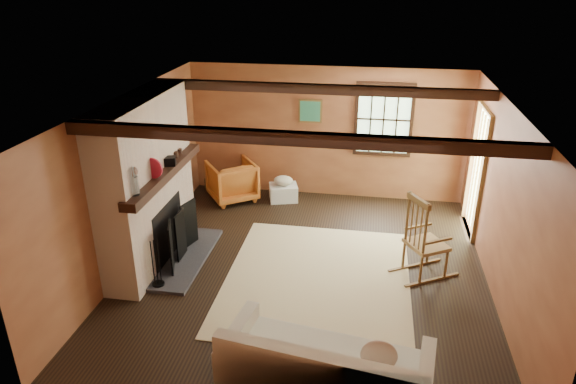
% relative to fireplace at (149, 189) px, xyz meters
% --- Properties ---
extents(ground, '(5.50, 5.50, 0.00)m').
position_rel_fireplace_xyz_m(ground, '(2.23, 0.00, -1.10)').
color(ground, black).
rests_on(ground, ground).
extents(room_envelope, '(5.02, 5.52, 2.44)m').
position_rel_fireplace_xyz_m(room_envelope, '(2.45, 0.26, 0.53)').
color(room_envelope, '#A35E3A').
rests_on(room_envelope, ground).
extents(fireplace, '(1.02, 2.30, 2.40)m').
position_rel_fireplace_xyz_m(fireplace, '(0.00, 0.00, 0.00)').
color(fireplace, '#995B3B').
rests_on(fireplace, ground).
extents(rug, '(2.50, 3.00, 0.01)m').
position_rel_fireplace_xyz_m(rug, '(2.43, -0.20, -1.10)').
color(rug, '#CBB487').
rests_on(rug, ground).
extents(rocking_chair, '(0.98, 0.84, 1.21)m').
position_rel_fireplace_xyz_m(rocking_chair, '(3.84, 0.17, -0.59)').
color(rocking_chair, '#A67A50').
rests_on(rocking_chair, ground).
extents(sofa, '(2.12, 1.18, 0.81)m').
position_rel_fireplace_xyz_m(sofa, '(2.73, -2.32, -0.81)').
color(sofa, beige).
rests_on(sofa, ground).
extents(firewood_pile, '(0.64, 0.12, 0.23)m').
position_rel_fireplace_xyz_m(firewood_pile, '(0.23, 2.60, -0.99)').
color(firewood_pile, brown).
rests_on(firewood_pile, ground).
extents(laundry_basket, '(0.58, 0.50, 0.30)m').
position_rel_fireplace_xyz_m(laundry_basket, '(1.50, 2.33, -0.95)').
color(laundry_basket, white).
rests_on(laundry_basket, ground).
extents(basket_pillow, '(0.42, 0.38, 0.18)m').
position_rel_fireplace_xyz_m(basket_pillow, '(1.50, 2.33, -0.71)').
color(basket_pillow, beige).
rests_on(basket_pillow, laundry_basket).
extents(armchair, '(1.10, 1.11, 0.73)m').
position_rel_fireplace_xyz_m(armchair, '(0.56, 2.22, -0.74)').
color(armchair, '#BF6026').
rests_on(armchair, ground).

